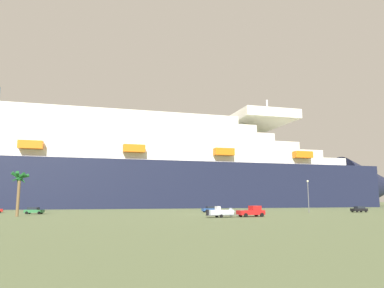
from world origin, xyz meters
The scene contains 9 objects.
ground_plane centered at (0.00, 30.00, 0.00)m, with size 600.00×600.00×0.00m, color #66754C.
cruise_ship centered at (-26.14, 68.17, 15.93)m, with size 297.12×44.21×53.45m.
pickup_truck centered at (10.03, -11.96, 1.04)m, with size 5.88×3.10×2.20m.
small_boat_on_trailer centered at (3.62, -13.19, 0.97)m, with size 6.99×2.88×2.15m.
palm_tree centered at (-36.18, -0.30, 7.07)m, with size 3.80×3.63×9.20m.
street_lamp centered at (32.87, 5.47, 5.47)m, with size 0.56×0.56×8.46m.
parked_car_black_coupe centered at (47.79, 5.46, 0.83)m, with size 4.52×2.27×1.58m.
parked_car_blue_suv centered at (8.73, 14.19, 0.83)m, with size 4.59×2.41×1.58m.
parked_car_green_wagon centered at (-35.30, 12.18, 0.83)m, with size 4.51×2.50×1.58m.
Camera 1 is at (-17.87, -81.46, 3.50)m, focal length 34.00 mm.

